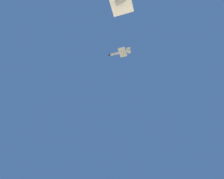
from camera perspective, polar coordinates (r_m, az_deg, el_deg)
chase_jet_high_escort at (r=115.18m, az=2.64°, el=11.86°), size 15.22×8.27×4.00m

